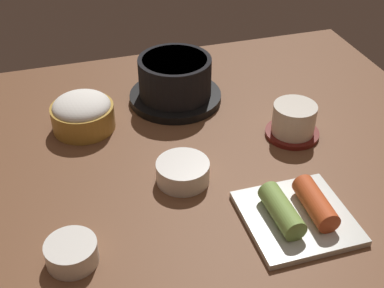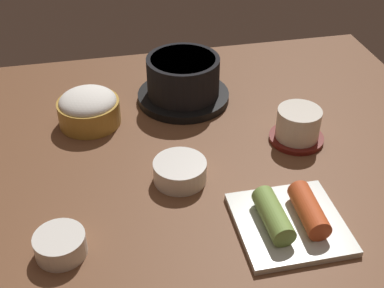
{
  "view_description": "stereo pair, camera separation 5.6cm",
  "coord_description": "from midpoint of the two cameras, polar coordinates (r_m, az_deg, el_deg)",
  "views": [
    {
      "loc": [
        -17.49,
        -66.52,
        54.53
      ],
      "look_at": [
        2.0,
        -2.0,
        5.0
      ],
      "focal_mm": 48.23,
      "sensor_mm": 36.0,
      "label": 1
    },
    {
      "loc": [
        -12.08,
        -67.91,
        54.53
      ],
      "look_at": [
        2.0,
        -2.0,
        5.0
      ],
      "focal_mm": 48.23,
      "sensor_mm": 36.0,
      "label": 2
    }
  ],
  "objects": [
    {
      "name": "banchan_cup_center",
      "position": [
        0.8,
        0.65,
        -3.01
      ],
      "size": [
        8.36,
        8.36,
        3.34
      ],
      "color": "white",
      "rests_on": "dining_table"
    },
    {
      "name": "stone_pot",
      "position": [
        0.99,
        0.65,
        7.03
      ],
      "size": [
        17.69,
        17.69,
        8.89
      ],
      "color": "black",
      "rests_on": "dining_table"
    },
    {
      "name": "kimchi_plate",
      "position": [
        0.75,
        12.94,
        -8.1
      ],
      "size": [
        14.9,
        14.9,
        4.29
      ],
      "color": "silver",
      "rests_on": "dining_table"
    },
    {
      "name": "dining_table",
      "position": [
        0.87,
        0.27,
        -1.56
      ],
      "size": [
        100.0,
        76.0,
        2.0
      ],
      "primitive_type": "cube",
      "color": "brown",
      "rests_on": "ground"
    },
    {
      "name": "tea_cup_with_saucer",
      "position": [
        0.9,
        13.38,
        1.94
      ],
      "size": [
        9.45,
        9.45,
        6.08
      ],
      "color": "maroon",
      "rests_on": "dining_table"
    },
    {
      "name": "side_bowl_near",
      "position": [
        0.71,
        -12.16,
        -10.84
      ],
      "size": [
        6.89,
        6.89,
        3.12
      ],
      "color": "white",
      "rests_on": "dining_table"
    },
    {
      "name": "rice_bowl",
      "position": [
        0.94,
        -9.7,
        3.94
      ],
      "size": [
        11.14,
        11.14,
        6.41
      ],
      "color": "#B78C38",
      "rests_on": "dining_table"
    }
  ]
}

